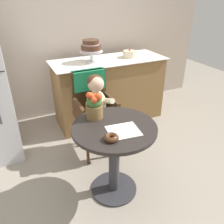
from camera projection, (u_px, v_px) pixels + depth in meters
ground_plane at (114, 189)px, 2.22m from camera, size 8.00×8.00×0.00m
back_wall at (55, 21)px, 3.06m from camera, size 4.80×0.10×2.70m
cafe_table at (114, 147)px, 1.98m from camera, size 0.72×0.72×0.72m
wicker_chair at (92, 100)px, 2.54m from camera, size 0.42×0.45×0.95m
seated_child at (97, 102)px, 2.39m from camera, size 0.27×0.32×0.73m
paper_napkin at (123, 131)px, 1.82m from camera, size 0.28×0.25×0.00m
donut_front at (111, 137)px, 1.70m from camera, size 0.12×0.12×0.04m
flower_vase at (94, 106)px, 1.96m from camera, size 0.15×0.15×0.25m
display_counter at (109, 90)px, 3.25m from camera, size 1.56×0.62×0.90m
tiered_cake_stand at (91, 47)px, 2.86m from camera, size 0.30×0.30×0.28m
round_layer_cake at (129, 54)px, 3.13m from camera, size 0.18×0.18×0.11m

